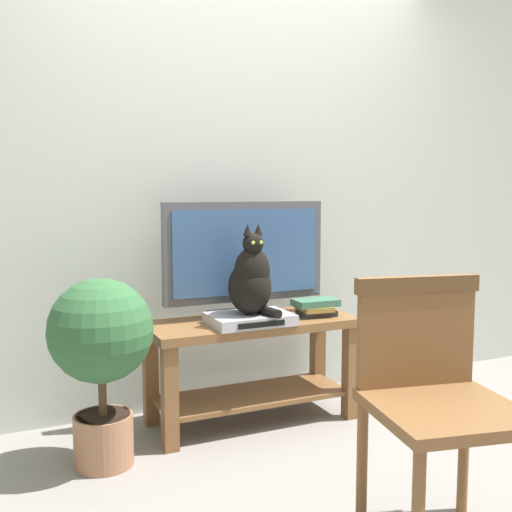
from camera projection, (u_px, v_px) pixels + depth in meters
name	position (u px, v px, depth m)	size (l,w,h in m)	color
ground_plane	(314.00, 464.00, 2.73)	(12.00, 12.00, 0.00)	gray
back_wall	(229.00, 159.00, 3.48)	(7.00, 0.12, 2.80)	#B7BCB2
tv_stand	(252.00, 352.00, 3.20)	(1.10, 0.45, 0.55)	brown
tv	(245.00, 257.00, 3.22)	(0.90, 0.20, 0.61)	#4C4C51
media_box	(250.00, 319.00, 3.07)	(0.41, 0.29, 0.05)	#ADADB2
cat	(251.00, 280.00, 3.04)	(0.22, 0.29, 0.46)	black
wooden_chair	(433.00, 386.00, 2.11)	(0.56, 0.56, 0.92)	brown
book_stack	(316.00, 307.00, 3.26)	(0.24, 0.19, 0.09)	#2D2D33
potted_plant	(101.00, 347.00, 2.66)	(0.46, 0.46, 0.85)	#9E6B4C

